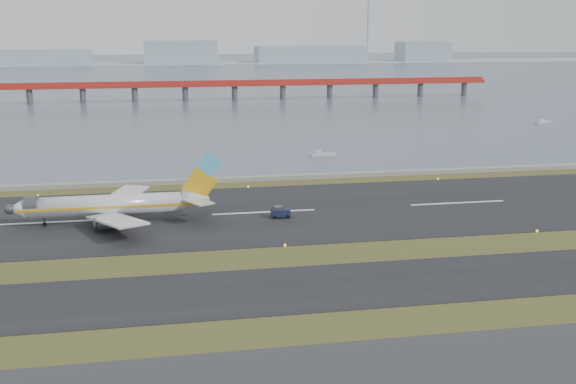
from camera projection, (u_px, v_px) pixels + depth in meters
name	position (u px, v px, depth m)	size (l,w,h in m)	color
ground	(294.00, 261.00, 111.03)	(1000.00, 1000.00, 0.00)	#3B4B1A
taxiway_strip	(311.00, 287.00, 99.53)	(1000.00, 18.00, 0.10)	black
runway_strip	(264.00, 212.00, 139.74)	(1000.00, 45.00, 0.10)	black
seawall	(244.00, 179.00, 168.36)	(1000.00, 2.50, 1.00)	gray
bay_water	(177.00, 74.00, 551.42)	(1400.00, 800.00, 1.30)	#4D5B6F
red_pier	(234.00, 85.00, 352.39)	(260.00, 5.00, 10.20)	#AF281E
far_shoreline	(184.00, 57.00, 705.73)	(1400.00, 80.00, 60.50)	#9BABB7
airliner	(115.00, 205.00, 131.45)	(38.52, 32.89, 12.80)	silver
pushback_tug	(280.00, 212.00, 135.64)	(3.60, 2.21, 2.26)	#141A39
workboat_near	(323.00, 154.00, 200.32)	(7.20, 2.48, 1.73)	silver
workboat_far	(543.00, 122.00, 268.63)	(7.50, 4.48, 1.74)	silver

